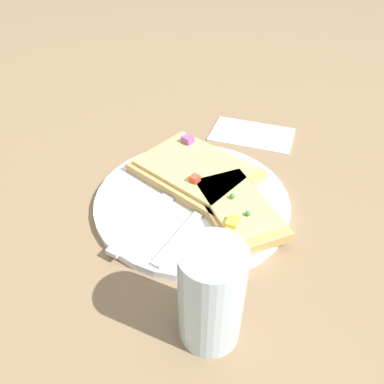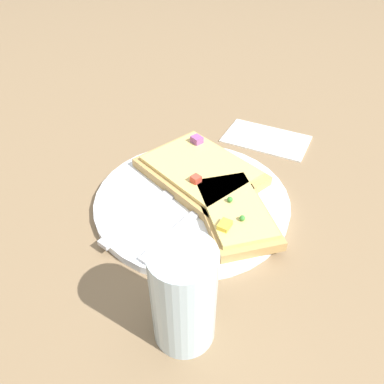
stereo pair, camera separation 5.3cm
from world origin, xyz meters
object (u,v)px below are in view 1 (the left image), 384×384
at_px(plate, 192,200).
at_px(fork, 205,207).
at_px(knife, 154,211).
at_px(pizza_slice_corner, 237,207).
at_px(drinking_glass, 211,296).
at_px(napkin, 252,134).
at_px(pizza_slice_main, 195,170).

bearing_deg(plate, fork, -33.94).
height_order(knife, pizza_slice_corner, pizza_slice_corner).
bearing_deg(drinking_glass, napkin, 95.42).
distance_m(plate, pizza_slice_main, 0.06).
xyz_separation_m(plate, napkin, (0.04, 0.21, -0.00)).
distance_m(fork, napkin, 0.23).
bearing_deg(pizza_slice_corner, drinking_glass, 143.70).
relative_size(fork, napkin, 1.46).
distance_m(fork, drinking_glass, 0.18).
bearing_deg(pizza_slice_main, drinking_glass, 134.25).
height_order(plate, pizza_slice_corner, pizza_slice_corner).
bearing_deg(pizza_slice_corner, knife, 67.86).
xyz_separation_m(drinking_glass, napkin, (-0.04, 0.40, -0.06)).
bearing_deg(knife, fork, -52.25).
height_order(plate, fork, fork).
xyz_separation_m(pizza_slice_main, napkin, (0.06, 0.16, -0.02)).
relative_size(pizza_slice_corner, drinking_glass, 1.39).
relative_size(fork, pizza_slice_main, 1.01).
distance_m(pizza_slice_main, drinking_glass, 0.26).
bearing_deg(plate, napkin, 78.55).
distance_m(plate, pizza_slice_corner, 0.07).
distance_m(fork, pizza_slice_corner, 0.04).
height_order(fork, knife, knife).
relative_size(pizza_slice_main, drinking_glass, 1.75).
xyz_separation_m(plate, pizza_slice_main, (-0.01, 0.05, 0.02)).
bearing_deg(fork, napkin, 6.87).
relative_size(fork, drinking_glass, 1.77).
height_order(knife, drinking_glass, drinking_glass).
relative_size(pizza_slice_corner, napkin, 1.14).
distance_m(pizza_slice_main, napkin, 0.17).
height_order(fork, napkin, fork).
bearing_deg(napkin, plate, -101.45).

